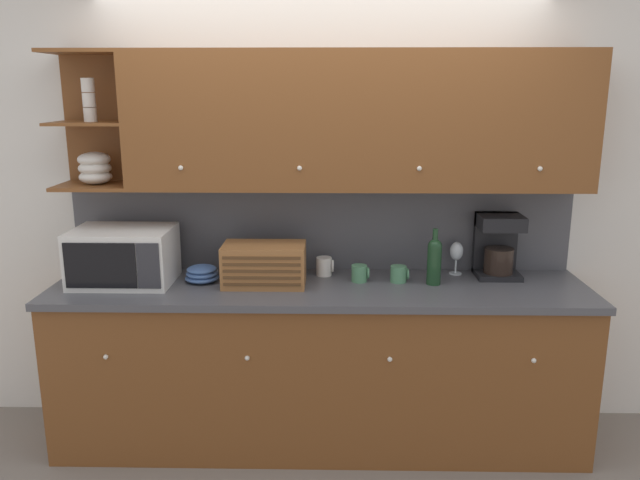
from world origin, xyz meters
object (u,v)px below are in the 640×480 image
(mug_blue_second, at_px, (360,273))
(coffee_maker, at_px, (498,245))
(bowl_stack_on_counter, at_px, (202,274))
(mug_patterned_third, at_px, (399,274))
(microwave, at_px, (124,256))
(bread_box, at_px, (264,265))
(wine_glass, at_px, (456,252))
(wine_bottle, at_px, (434,259))
(mug, at_px, (325,266))

(mug_blue_second, bearing_deg, coffee_maker, 8.98)
(bowl_stack_on_counter, relative_size, mug_patterned_third, 1.85)
(mug_patterned_third, bearing_deg, microwave, -178.40)
(bread_box, xyz_separation_m, wine_glass, (1.10, 0.23, 0.02))
(wine_glass, bearing_deg, wine_bottle, -128.81)
(bowl_stack_on_counter, bearing_deg, microwave, -176.29)
(mug, relative_size, mug_blue_second, 1.07)
(microwave, relative_size, wine_glass, 2.81)
(mug_patterned_third, bearing_deg, mug_blue_second, 178.83)
(wine_glass, bearing_deg, bread_box, -168.37)
(wine_bottle, relative_size, coffee_maker, 0.87)
(mug, relative_size, wine_bottle, 0.34)
(bowl_stack_on_counter, relative_size, wine_glass, 0.99)
(mug, distance_m, mug_patterned_third, 0.44)
(bread_box, bearing_deg, mug, 29.00)
(wine_glass, bearing_deg, mug, -176.81)
(bowl_stack_on_counter, relative_size, wine_bottle, 0.60)
(mug_patterned_third, height_order, wine_glass, wine_glass)
(bread_box, height_order, wine_glass, bread_box)
(microwave, height_order, mug_blue_second, microwave)
(mug_blue_second, height_order, wine_glass, wine_glass)
(mug, height_order, mug_blue_second, mug)
(wine_bottle, bearing_deg, microwave, -179.78)
(mug_blue_second, xyz_separation_m, wine_glass, (0.57, 0.16, 0.08))
(mug_patterned_third, height_order, wine_bottle, wine_bottle)
(mug_patterned_third, relative_size, coffee_maker, 0.28)
(mug_blue_second, distance_m, wine_glass, 0.60)
(mug, relative_size, coffee_maker, 0.30)
(wine_bottle, bearing_deg, bread_box, -178.39)
(bowl_stack_on_counter, xyz_separation_m, bread_box, (0.36, -0.05, 0.07))
(mug_blue_second, bearing_deg, wine_bottle, -5.70)
(bread_box, relative_size, mug, 4.21)
(mug_patterned_third, bearing_deg, wine_glass, 25.14)
(microwave, distance_m, bread_box, 0.79)
(bowl_stack_on_counter, bearing_deg, mug_patterned_third, 0.78)
(microwave, height_order, bread_box, microwave)
(bowl_stack_on_counter, distance_m, mug, 0.70)
(mug_patterned_third, distance_m, wine_glass, 0.39)
(wine_glass, bearing_deg, mug_blue_second, -164.37)
(microwave, relative_size, wine_bottle, 1.71)
(microwave, distance_m, wine_glass, 1.90)
(bread_box, height_order, coffee_maker, coffee_maker)
(mug, distance_m, coffee_maker, 1.01)
(bowl_stack_on_counter, relative_size, coffee_maker, 0.52)
(bread_box, xyz_separation_m, wine_bottle, (0.94, 0.03, 0.03))
(bread_box, xyz_separation_m, mug_patterned_third, (0.75, 0.06, -0.07))
(coffee_maker, bearing_deg, bowl_stack_on_counter, -175.07)
(mug, distance_m, wine_glass, 0.77)
(microwave, height_order, bowl_stack_on_counter, microwave)
(microwave, bearing_deg, bowl_stack_on_counter, 3.71)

